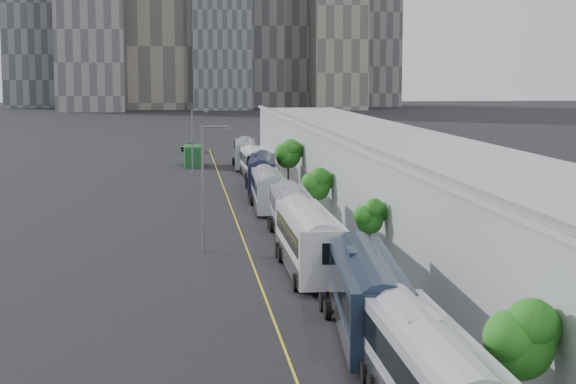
{
  "coord_description": "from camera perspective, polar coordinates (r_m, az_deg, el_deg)",
  "views": [
    {
      "loc": [
        -6.06,
        -24.43,
        12.52
      ],
      "look_at": [
        2.43,
        51.96,
        3.0
      ],
      "focal_mm": 60.0,
      "sensor_mm": 36.0,
      "label": 1
    }
  ],
  "objects": [
    {
      "name": "bus_7",
      "position": [
        127.7,
        -2.56,
        2.15
      ],
      "size": [
        3.46,
        13.2,
        3.82
      ],
      "rotation": [
        0.0,
        0.0,
        -0.06
      ],
      "color": "gray",
      "rests_on": "ground"
    },
    {
      "name": "bus_6",
      "position": [
        117.03,
        -2.08,
        1.65
      ],
      "size": [
        2.72,
        12.12,
        3.53
      ],
      "rotation": [
        0.0,
        0.0,
        0.02
      ],
      "color": "white",
      "rests_on": "ground"
    },
    {
      "name": "tree_1",
      "position": [
        62.08,
        4.86,
        -1.49
      ],
      "size": [
        1.75,
        1.75,
        4.23
      ],
      "color": "black",
      "rests_on": "ground"
    },
    {
      "name": "tree_3",
      "position": [
        104.1,
        0.02,
        2.39
      ],
      "size": [
        2.74,
        2.74,
        5.42
      ],
      "color": "black",
      "rests_on": "ground"
    },
    {
      "name": "depot",
      "position": [
        82.18,
        7.1,
        0.71
      ],
      "size": [
        12.45,
        160.4,
        7.2
      ],
      "color": "gray",
      "rests_on": "ground"
    },
    {
      "name": "shipping_container",
      "position": [
        130.72,
        -5.64,
        2.14
      ],
      "size": [
        2.51,
        6.6,
        2.78
      ],
      "primitive_type": "cube",
      "rotation": [
        0.0,
        0.0,
        0.02
      ],
      "color": "#14411D",
      "rests_on": "ground"
    },
    {
      "name": "street_lamp_near",
      "position": [
        67.54,
        -4.92,
        0.76
      ],
      "size": [
        2.04,
        0.22,
        8.91
      ],
      "color": "#59595E",
      "rests_on": "ground"
    },
    {
      "name": "tree_0",
      "position": [
        34.72,
        13.58,
        -8.22
      ],
      "size": [
        2.49,
        2.49,
        4.75
      ],
      "color": "black",
      "rests_on": "ground"
    },
    {
      "name": "lane_line",
      "position": [
        80.54,
        -3.02,
        -1.89
      ],
      "size": [
        0.12,
        160.0,
        0.02
      ],
      "primitive_type": "cube",
      "color": "gold",
      "rests_on": "ground"
    },
    {
      "name": "bus_1",
      "position": [
        46.17,
        4.7,
        -6.54
      ],
      "size": [
        3.96,
        13.81,
        3.98
      ],
      "rotation": [
        0.0,
        0.0,
        -0.09
      ],
      "color": "#172234",
      "rests_on": "ground"
    },
    {
      "name": "bus_2",
      "position": [
        60.5,
        1.23,
        -3.21
      ],
      "size": [
        3.11,
        14.04,
        4.1
      ],
      "rotation": [
        0.0,
        0.0,
        -0.0
      ],
      "color": "silver",
      "rests_on": "ground"
    },
    {
      "name": "tree_2",
      "position": [
        83.72,
        1.7,
        0.55
      ],
      "size": [
        2.42,
        2.42,
        4.25
      ],
      "color": "black",
      "rests_on": "ground"
    },
    {
      "name": "bus_4",
      "position": [
        88.48,
        -1.21,
        -0.07
      ],
      "size": [
        2.93,
        12.54,
        3.64
      ],
      "rotation": [
        0.0,
        0.0,
        -0.03
      ],
      "color": "#989AA1",
      "rests_on": "ground"
    },
    {
      "name": "bus_5",
      "position": [
        101.35,
        -1.53,
        0.91
      ],
      "size": [
        4.05,
        13.69,
        3.94
      ],
      "rotation": [
        0.0,
        0.0,
        -0.1
      ],
      "color": "black",
      "rests_on": "ground"
    },
    {
      "name": "suv",
      "position": [
        154.18,
        -5.72,
        2.63
      ],
      "size": [
        3.72,
        5.42,
        1.38
      ],
      "primitive_type": "imported",
      "rotation": [
        0.0,
        0.0,
        0.32
      ],
      "color": "black",
      "rests_on": "ground"
    },
    {
      "name": "street_lamp_far",
      "position": [
        118.12,
        -5.6,
        3.25
      ],
      "size": [
        2.04,
        0.22,
        8.13
      ],
      "color": "#59595E",
      "rests_on": "ground"
    },
    {
      "name": "bus_3",
      "position": [
        72.83,
        0.27,
        -1.57
      ],
      "size": [
        3.09,
        13.03,
        3.78
      ],
      "rotation": [
        0.0,
        0.0,
        -0.04
      ],
      "color": "gray",
      "rests_on": "ground"
    },
    {
      "name": "sidewalk",
      "position": [
        81.8,
        4.35,
        -1.72
      ],
      "size": [
        10.0,
        170.0,
        0.12
      ],
      "primitive_type": "cube",
      "color": "gray",
      "rests_on": "ground"
    }
  ]
}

